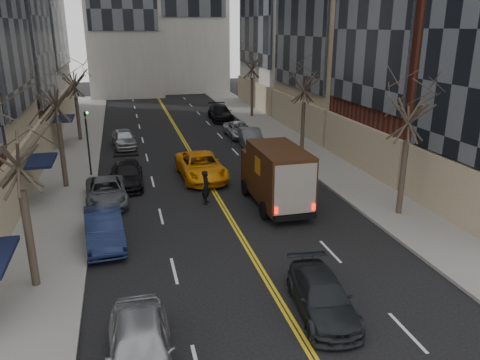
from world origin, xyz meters
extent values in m
cube|color=slate|center=(-9.00, 27.00, 0.07)|extent=(4.00, 66.00, 0.15)
cube|color=slate|center=(9.00, 27.00, 0.07)|extent=(4.00, 66.00, 0.15)
cube|color=black|center=(-10.00, 18.00, 2.40)|extent=(2.00, 3.00, 0.15)
cube|color=black|center=(-10.90, 18.00, 1.35)|extent=(0.20, 3.00, 2.50)
cube|color=black|center=(-10.00, 31.00, 2.40)|extent=(2.00, 3.00, 0.15)
cube|color=black|center=(-10.90, 31.00, 1.35)|extent=(0.20, 3.00, 2.50)
cylinder|color=#382D23|center=(-8.80, 8.00, 2.06)|extent=(0.30, 0.30, 3.83)
cylinder|color=#382D23|center=(-8.80, 20.00, 2.17)|extent=(0.30, 0.30, 4.05)
cylinder|color=#382D23|center=(-8.80, 33.00, 1.99)|extent=(0.30, 0.30, 3.69)
cylinder|color=#382D23|center=(8.80, 11.00, 2.13)|extent=(0.30, 0.30, 3.96)
cylinder|color=#382D23|center=(8.80, 25.00, 2.04)|extent=(0.30, 0.30, 3.78)
cylinder|color=#382D23|center=(8.80, 40.00, 2.22)|extent=(0.30, 0.30, 4.14)
cylinder|color=black|center=(-7.40, 22.00, 2.05)|extent=(0.12, 0.12, 3.80)
imported|color=black|center=(-7.40, 22.00, 4.40)|extent=(0.15, 0.18, 0.90)
sphere|color=#0CE526|center=(-7.25, 21.90, 4.35)|extent=(0.14, 0.14, 0.14)
cube|color=black|center=(2.87, 13.99, 0.54)|extent=(2.21, 6.34, 0.30)
cube|color=black|center=(2.86, 16.31, 1.53)|extent=(2.33, 1.69, 2.08)
cube|color=black|center=(2.87, 13.44, 1.98)|extent=(2.40, 4.86, 2.97)
cube|color=black|center=(2.89, 10.94, 0.54)|extent=(2.28, 0.19, 0.30)
cube|color=red|center=(1.90, 10.91, 0.99)|extent=(0.18, 0.06, 0.35)
cube|color=red|center=(3.88, 10.92, 0.99)|extent=(0.18, 0.06, 0.35)
cube|color=gold|center=(1.67, 13.48, 2.57)|extent=(0.04, 0.89, 0.89)
cube|color=gold|center=(4.08, 13.50, 2.57)|extent=(0.04, 0.89, 0.89)
cylinder|color=black|center=(1.69, 16.06, 0.48)|extent=(0.28, 0.95, 0.95)
cylinder|color=black|center=(4.03, 16.07, 0.48)|extent=(0.28, 0.95, 0.95)
cylinder|color=black|center=(1.71, 12.30, 0.48)|extent=(0.28, 0.95, 0.95)
cylinder|color=black|center=(4.05, 12.31, 0.48)|extent=(0.28, 0.95, 0.95)
imported|color=black|center=(1.20, 3.75, 0.65)|extent=(2.33, 4.65, 1.30)
cube|color=black|center=(1.20, 4.40, 1.16)|extent=(0.13, 0.04, 0.09)
cube|color=blue|center=(1.20, 4.37, 1.16)|extent=(0.10, 0.01, 0.06)
imported|color=orange|center=(-0.30, 19.95, 0.82)|extent=(2.96, 5.99, 1.63)
imported|color=black|center=(-0.81, 15.28, 0.97)|extent=(0.66, 0.81, 1.94)
imported|color=#A5A8AC|center=(-5.10, 2.31, 0.80)|extent=(1.93, 4.72, 1.60)
imported|color=#121B39|center=(-6.30, 11.34, 0.77)|extent=(2.02, 4.82, 1.55)
imported|color=#54575D|center=(-6.30, 16.80, 0.67)|extent=(2.49, 4.96, 1.35)
imported|color=black|center=(-5.10, 19.66, 0.71)|extent=(2.10, 4.92, 1.41)
imported|color=#9A9DA1|center=(-5.10, 29.78, 0.75)|extent=(2.14, 4.54, 1.50)
imported|color=#44474B|center=(5.10, 27.15, 0.76)|extent=(2.03, 4.77, 1.53)
imported|color=#B9BAC1|center=(5.10, 31.05, 0.67)|extent=(2.21, 4.80, 1.33)
imported|color=black|center=(5.10, 39.27, 0.79)|extent=(2.47, 5.55, 1.58)
camera|label=1|loc=(-5.09, -9.31, 9.63)|focal=35.00mm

